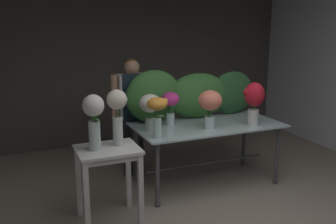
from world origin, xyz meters
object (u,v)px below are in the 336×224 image
(vase_coral_stock, at_px, (210,104))
(vase_cream_lisianthus_tall, at_px, (117,111))
(display_table_glass, at_px, (207,133))
(vase_crimson_lilies, at_px, (254,99))
(side_table_white, at_px, (108,160))
(vase_white_roses_tall, at_px, (94,117))
(vase_ivory_carnations, at_px, (150,107))
(vase_magenta_ranunculus, at_px, (170,103))
(vase_sunset_peonies, at_px, (157,111))
(florist, at_px, (133,105))

(vase_coral_stock, distance_m, vase_cream_lisianthus_tall, 1.20)
(display_table_glass, distance_m, vase_cream_lisianthus_tall, 1.40)
(vase_crimson_lilies, relative_size, vase_cream_lisianthus_tall, 0.91)
(vase_crimson_lilies, height_order, vase_coral_stock, vase_crimson_lilies)
(side_table_white, xyz_separation_m, vase_white_roses_tall, (-0.13, -0.00, 0.46))
(vase_coral_stock, bearing_deg, vase_crimson_lilies, -5.96)
(vase_ivory_carnations, xyz_separation_m, vase_white_roses_tall, (-0.75, -0.44, 0.05))
(vase_magenta_ranunculus, bearing_deg, display_table_glass, -16.88)
(vase_sunset_peonies, relative_size, vase_cream_lisianthus_tall, 0.78)
(vase_crimson_lilies, bearing_deg, vase_magenta_ranunculus, 157.53)
(vase_crimson_lilies, height_order, vase_white_roses_tall, vase_white_roses_tall)
(display_table_glass, height_order, vase_sunset_peonies, vase_sunset_peonies)
(vase_ivory_carnations, height_order, vase_cream_lisianthus_tall, vase_cream_lisianthus_tall)
(vase_cream_lisianthus_tall, bearing_deg, side_table_white, -158.05)
(display_table_glass, relative_size, vase_crimson_lilies, 3.43)
(vase_sunset_peonies, relative_size, vase_ivory_carnations, 1.04)
(vase_magenta_ranunculus, xyz_separation_m, vase_sunset_peonies, (-0.34, -0.43, 0.03))
(florist, distance_m, vase_crimson_lilies, 1.56)
(vase_magenta_ranunculus, relative_size, vase_ivory_carnations, 0.95)
(vase_ivory_carnations, xyz_separation_m, vase_cream_lisianthus_tall, (-0.50, -0.39, 0.08))
(vase_crimson_lilies, relative_size, vase_sunset_peonies, 1.17)
(side_table_white, xyz_separation_m, florist, (0.61, 1.08, 0.30))
(vase_sunset_peonies, bearing_deg, vase_magenta_ranunculus, 52.19)
(display_table_glass, bearing_deg, florist, 140.58)
(side_table_white, distance_m, vase_magenta_ranunculus, 1.17)
(display_table_glass, relative_size, vase_magenta_ranunculus, 4.42)
(vase_sunset_peonies, distance_m, vase_cream_lisianthus_tall, 0.49)
(display_table_glass, height_order, florist, florist)
(florist, bearing_deg, vase_coral_stock, -50.03)
(vase_crimson_lilies, bearing_deg, vase_ivory_carnations, 168.71)
(display_table_glass, xyz_separation_m, side_table_white, (-1.38, -0.45, -0.01))
(vase_crimson_lilies, xyz_separation_m, vase_coral_stock, (-0.58, 0.06, -0.02))
(florist, height_order, vase_coral_stock, florist)
(vase_magenta_ranunculus, height_order, vase_coral_stock, vase_coral_stock)
(vase_crimson_lilies, xyz_separation_m, vase_sunset_peonies, (-1.29, -0.04, -0.02))
(side_table_white, bearing_deg, display_table_glass, 17.99)
(vase_coral_stock, distance_m, vase_sunset_peonies, 0.72)
(vase_white_roses_tall, bearing_deg, vase_sunset_peonies, 11.90)
(vase_magenta_ranunculus, xyz_separation_m, vase_coral_stock, (0.37, -0.33, 0.03))
(side_table_white, relative_size, vase_ivory_carnations, 1.82)
(vase_magenta_ranunculus, relative_size, vase_white_roses_tall, 0.74)
(side_table_white, bearing_deg, vase_cream_lisianthus_tall, 21.95)
(vase_crimson_lilies, bearing_deg, vase_cream_lisianthus_tall, -175.40)
(display_table_glass, relative_size, vase_white_roses_tall, 3.26)
(vase_coral_stock, distance_m, vase_ivory_carnations, 0.71)
(vase_ivory_carnations, bearing_deg, vase_coral_stock, -15.64)
(vase_sunset_peonies, height_order, vase_ivory_carnations, vase_sunset_peonies)
(vase_coral_stock, height_order, vase_sunset_peonies, vase_coral_stock)
(vase_magenta_ranunculus, bearing_deg, florist, 122.87)
(vase_white_roses_tall, bearing_deg, vase_crimson_lilies, 5.49)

